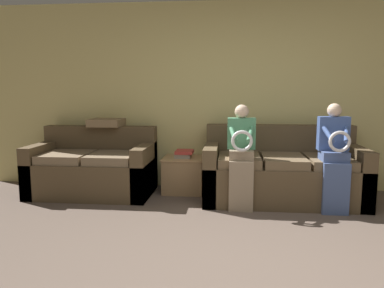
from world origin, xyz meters
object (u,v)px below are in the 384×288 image
at_px(throw_pillow, 107,122).
at_px(child_right_seated, 334,153).
at_px(couch_side, 94,169).
at_px(book_stack, 184,154).
at_px(couch_main, 281,173).
at_px(child_left_seated, 241,152).
at_px(side_shelf, 184,174).

bearing_deg(throw_pillow, child_right_seated, -14.80).
bearing_deg(couch_side, child_right_seated, -8.61).
distance_m(child_right_seated, book_stack, 1.90).
height_order(couch_main, child_left_seated, child_left_seated).
bearing_deg(side_shelf, throw_pillow, 175.21).
bearing_deg(side_shelf, child_right_seated, -20.50).
bearing_deg(side_shelf, couch_side, -169.46).
xyz_separation_m(couch_side, book_stack, (1.17, 0.22, 0.19)).
xyz_separation_m(side_shelf, book_stack, (-0.00, 0.00, 0.28)).
height_order(child_left_seated, child_right_seated, child_right_seated).
distance_m(child_left_seated, side_shelf, 1.08).
height_order(couch_main, side_shelf, couch_main).
relative_size(child_left_seated, child_right_seated, 0.99).
relative_size(child_left_seated, throw_pillow, 2.76).
bearing_deg(child_right_seated, throw_pillow, 165.20).
xyz_separation_m(book_stack, throw_pillow, (-1.08, 0.09, 0.40)).
height_order(side_shelf, throw_pillow, throw_pillow).
relative_size(couch_side, child_right_seated, 1.28).
bearing_deg(book_stack, side_shelf, -20.87).
distance_m(book_stack, throw_pillow, 1.15).
distance_m(child_right_seated, side_shelf, 1.94).
bearing_deg(couch_main, throw_pillow, 171.54).
relative_size(couch_side, book_stack, 5.57).
height_order(couch_main, throw_pillow, throw_pillow).
bearing_deg(throw_pillow, child_left_seated, -22.50).
height_order(book_stack, throw_pillow, throw_pillow).
relative_size(child_left_seated, side_shelf, 2.19).
xyz_separation_m(child_right_seated, side_shelf, (-1.77, 0.66, -0.42)).
relative_size(child_right_seated, throw_pillow, 2.80).
height_order(couch_side, child_right_seated, child_right_seated).
height_order(couch_main, child_right_seated, child_right_seated).
distance_m(couch_side, side_shelf, 1.19).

